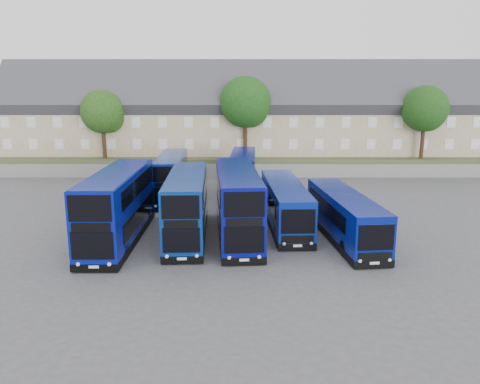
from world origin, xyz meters
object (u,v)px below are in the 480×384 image
at_px(dd_front_mid, 187,207).
at_px(tree_far, 452,105).
at_px(coach_east_a, 285,205).
at_px(dd_front_left, 118,208).
at_px(tree_mid, 247,104).
at_px(tree_east, 426,110).
at_px(tree_west, 104,113).

distance_m(dd_front_mid, tree_far, 42.61).
relative_size(dd_front_mid, coach_east_a, 0.93).
height_order(dd_front_left, tree_far, tree_far).
relative_size(tree_mid, tree_far, 1.06).
bearing_deg(tree_east, tree_west, -180.00).
relative_size(tree_mid, tree_east, 1.12).
height_order(dd_front_left, tree_west, tree_west).
bearing_deg(tree_mid, tree_far, 14.04).
relative_size(coach_east_a, tree_far, 1.34).
xyz_separation_m(coach_east_a, tree_west, (-18.56, 19.81, 5.51)).
xyz_separation_m(tree_mid, tree_far, (26.00, 6.50, -0.34)).
bearing_deg(dd_front_mid, dd_front_left, -172.00).
xyz_separation_m(dd_front_mid, tree_east, (24.28, 22.45, 5.30)).
relative_size(tree_west, tree_far, 0.88).
height_order(dd_front_mid, tree_far, tree_far).
xyz_separation_m(tree_mid, tree_east, (20.00, -0.50, -0.68)).
bearing_deg(tree_mid, tree_east, -1.43).
relative_size(dd_front_left, tree_east, 1.41).
bearing_deg(tree_far, dd_front_mid, -135.79).
height_order(tree_west, tree_far, tree_far).
relative_size(dd_front_left, tree_far, 1.33).
xyz_separation_m(tree_west, tree_far, (42.00, 7.00, 0.68)).
xyz_separation_m(dd_front_left, dd_front_mid, (4.42, 0.84, -0.16)).
distance_m(dd_front_left, tree_east, 37.32).
distance_m(dd_front_mid, tree_east, 33.49).
distance_m(tree_west, tree_east, 36.00).
bearing_deg(dd_front_mid, tree_far, 41.41).
height_order(dd_front_mid, coach_east_a, dd_front_mid).
xyz_separation_m(dd_front_mid, tree_west, (-11.72, 22.45, 4.97)).
bearing_deg(tree_west, coach_east_a, -46.86).
relative_size(coach_east_a, tree_mid, 1.26).
bearing_deg(tree_west, dd_front_left, -72.59).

